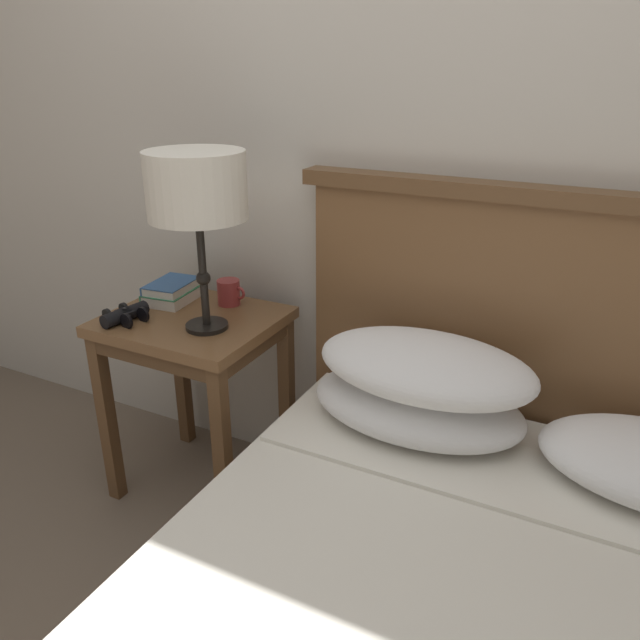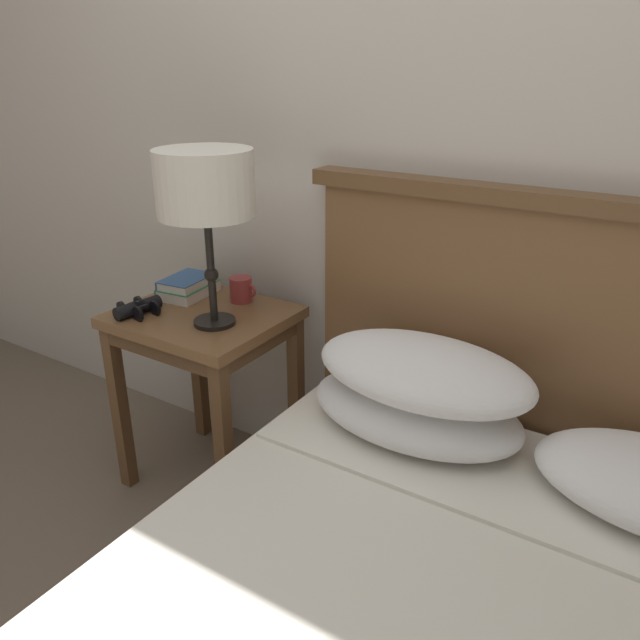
% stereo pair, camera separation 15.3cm
% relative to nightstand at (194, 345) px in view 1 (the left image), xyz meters
% --- Properties ---
extents(wall_back, '(8.00, 0.06, 2.60)m').
position_rel_nightstand_xyz_m(wall_back, '(0.53, 0.32, 0.75)').
color(wall_back, beige).
rests_on(wall_back, ground_plane).
extents(nightstand, '(0.54, 0.46, 0.65)m').
position_rel_nightstand_xyz_m(nightstand, '(0.00, 0.00, 0.00)').
color(nightstand, brown).
rests_on(nightstand, ground_plane).
extents(table_lamp, '(0.29, 0.29, 0.53)m').
position_rel_nightstand_xyz_m(table_lamp, '(0.10, -0.05, 0.53)').
color(table_lamp, black).
rests_on(table_lamp, nightstand).
extents(book_on_nightstand, '(0.16, 0.21, 0.04)m').
position_rel_nightstand_xyz_m(book_on_nightstand, '(-0.15, 0.09, 0.12)').
color(book_on_nightstand, silver).
rests_on(book_on_nightstand, nightstand).
extents(book_stacked_on_top, '(0.15, 0.19, 0.03)m').
position_rel_nightstand_xyz_m(book_stacked_on_top, '(-0.15, 0.08, 0.15)').
color(book_stacked_on_top, silver).
rests_on(book_stacked_on_top, book_on_nightstand).
extents(binoculars_pair, '(0.15, 0.16, 0.05)m').
position_rel_nightstand_xyz_m(binoculars_pair, '(-0.16, -0.12, 0.12)').
color(binoculars_pair, black).
rests_on(binoculars_pair, nightstand).
extents(coffee_mug, '(0.10, 0.08, 0.08)m').
position_rel_nightstand_xyz_m(coffee_mug, '(0.05, 0.15, 0.14)').
color(coffee_mug, '#993333').
rests_on(coffee_mug, nightstand).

